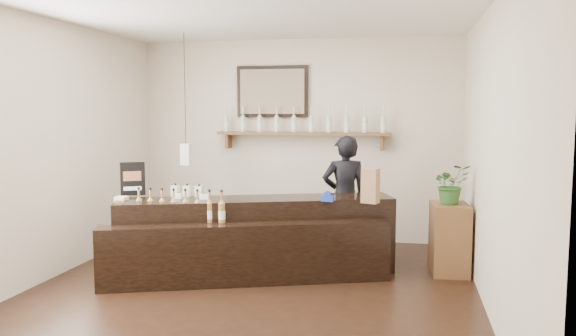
# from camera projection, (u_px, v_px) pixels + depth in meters

# --- Properties ---
(ground) EXTENTS (5.00, 5.00, 0.00)m
(ground) POSITION_uv_depth(u_px,v_px,m) (249.00, 293.00, 5.61)
(ground) COLOR black
(ground) RESTS_ON ground
(room_shell) EXTENTS (5.00, 5.00, 5.00)m
(room_shell) POSITION_uv_depth(u_px,v_px,m) (248.00, 123.00, 5.43)
(room_shell) COLOR beige
(room_shell) RESTS_ON ground
(back_wall_decor) EXTENTS (2.66, 0.96, 1.69)m
(back_wall_decor) POSITION_uv_depth(u_px,v_px,m) (284.00, 115.00, 7.77)
(back_wall_decor) COLOR brown
(back_wall_decor) RESTS_ON ground
(counter) EXTENTS (3.05, 1.82, 1.00)m
(counter) POSITION_uv_depth(u_px,v_px,m) (253.00, 240.00, 6.16)
(counter) COLOR black
(counter) RESTS_ON ground
(promo_sign) EXTENTS (0.25, 0.14, 0.38)m
(promo_sign) POSITION_uv_depth(u_px,v_px,m) (133.00, 179.00, 6.40)
(promo_sign) COLOR black
(promo_sign) RESTS_ON counter
(paper_bag) EXTENTS (0.20, 0.17, 0.37)m
(paper_bag) POSITION_uv_depth(u_px,v_px,m) (370.00, 186.00, 5.89)
(paper_bag) COLOR olive
(paper_bag) RESTS_ON counter
(tape_dispenser) EXTENTS (0.14, 0.07, 0.11)m
(tape_dispenser) POSITION_uv_depth(u_px,v_px,m) (327.00, 197.00, 6.00)
(tape_dispenser) COLOR #1934B2
(tape_dispenser) RESTS_ON counter
(side_cabinet) EXTENTS (0.44, 0.57, 0.79)m
(side_cabinet) POSITION_uv_depth(u_px,v_px,m) (449.00, 238.00, 6.28)
(side_cabinet) COLOR brown
(side_cabinet) RESTS_ON ground
(potted_plant) EXTENTS (0.50, 0.47, 0.45)m
(potted_plant) POSITION_uv_depth(u_px,v_px,m) (451.00, 184.00, 6.22)
(potted_plant) COLOR #2E5E25
(potted_plant) RESTS_ON side_cabinet
(shopkeeper) EXTENTS (0.72, 0.58, 1.72)m
(shopkeeper) POSITION_uv_depth(u_px,v_px,m) (345.00, 189.00, 6.87)
(shopkeeper) COLOR black
(shopkeeper) RESTS_ON ground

